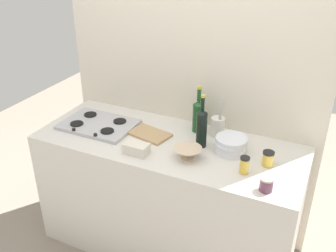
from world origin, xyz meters
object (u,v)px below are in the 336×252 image
cutting_board (150,134)px  mixing_bowl (188,153)px  condiment_jar_rear (266,184)px  wine_bottle_leftmost (198,115)px  stovetop_hob (99,124)px  butter_dish (136,148)px  utensil_crock (218,126)px  plate_stack (231,145)px  wine_bottle_mid_left (202,127)px  condiment_jar_spare (244,165)px  condiment_jar_front (268,159)px

cutting_board → mixing_bowl: bearing=-25.0°
mixing_bowl → condiment_jar_rear: bearing=-12.7°
wine_bottle_leftmost → condiment_jar_rear: size_ratio=3.93×
stovetop_hob → butter_dish: (0.43, -0.21, 0.02)m
mixing_bowl → condiment_jar_rear: (0.51, -0.11, 0.00)m
utensil_crock → cutting_board: utensil_crock is taller
plate_stack → wine_bottle_mid_left: wine_bottle_mid_left is taller
mixing_bowl → utensil_crock: bearing=79.4°
stovetop_hob → cutting_board: size_ratio=1.88×
plate_stack → condiment_jar_rear: (0.29, -0.30, -0.01)m
wine_bottle_mid_left → condiment_jar_spare: bearing=-28.5°
plate_stack → mixing_bowl: plate_stack is taller
stovetop_hob → utensil_crock: utensil_crock is taller
plate_stack → butter_dish: bearing=-153.3°
condiment_jar_front → condiment_jar_spare: size_ratio=0.89×
mixing_bowl → condiment_jar_spare: bearing=-0.4°
plate_stack → condiment_jar_rear: bearing=-46.0°
stovetop_hob → butter_dish: butter_dish is taller
butter_dish → condiment_jar_spare: condiment_jar_spare is taller
plate_stack → butter_dish: size_ratio=1.34×
plate_stack → cutting_board: size_ratio=0.76×
wine_bottle_leftmost → condiment_jar_front: bearing=-23.6°
utensil_crock → condiment_jar_spare: (0.29, -0.37, -0.01)m
utensil_crock → cutting_board: size_ratio=1.00×
cutting_board → condiment_jar_front: bearing=-2.3°
butter_dish → condiment_jar_front: (0.78, 0.21, 0.01)m
condiment_jar_rear → condiment_jar_spare: 0.19m
condiment_jar_front → condiment_jar_rear: condiment_jar_front is taller
wine_bottle_leftmost → condiment_jar_spare: size_ratio=3.13×
utensil_crock → condiment_jar_front: 0.46m
condiment_jar_spare → stovetop_hob: bearing=173.2°
wine_bottle_leftmost → condiment_jar_spare: bearing=-40.4°
wine_bottle_mid_left → wine_bottle_leftmost: bearing=117.1°
wine_bottle_leftmost → mixing_bowl: wine_bottle_leftmost is taller
wine_bottle_leftmost → mixing_bowl: (0.08, -0.37, -0.08)m
stovetop_hob → mixing_bowl: (0.75, -0.13, 0.03)m
utensil_crock → condiment_jar_front: (0.39, -0.23, -0.02)m
stovetop_hob → condiment_jar_front: (1.21, 0.00, 0.03)m
condiment_jar_front → utensil_crock: bearing=149.4°
butter_dish → condiment_jar_rear: 0.83m
utensil_crock → condiment_jar_front: bearing=-30.6°
cutting_board → stovetop_hob: bearing=-174.9°
stovetop_hob → wine_bottle_leftmost: wine_bottle_leftmost is taller
stovetop_hob → plate_stack: 0.97m
stovetop_hob → condiment_jar_spare: bearing=-6.8°
utensil_crock → wine_bottle_mid_left: bearing=-105.2°
utensil_crock → condiment_jar_rear: bearing=-47.3°
utensil_crock → cutting_board: bearing=-154.6°
mixing_bowl → condiment_jar_front: (0.46, 0.13, 0.01)m
plate_stack → condiment_jar_front: (0.25, -0.06, -0.00)m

